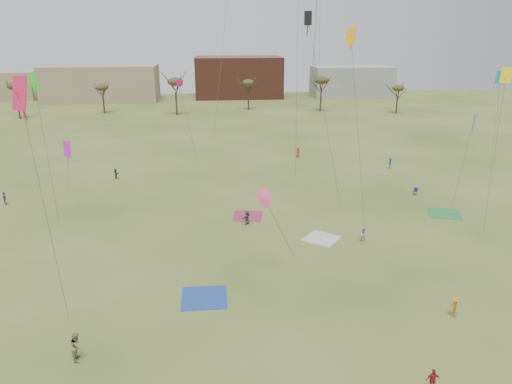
{
  "coord_description": "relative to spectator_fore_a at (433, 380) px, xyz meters",
  "views": [
    {
      "loc": [
        -3.97,
        -28.95,
        19.52
      ],
      "look_at": [
        0.0,
        12.0,
        5.5
      ],
      "focal_mm": 33.36,
      "sensor_mm": 36.0,
      "label": 1
    }
  ],
  "objects": [
    {
      "name": "flyer_far_a",
      "position": [
        -25.41,
        43.65,
        0.04
      ],
      "size": [
        1.2,
        1.32,
        1.47
      ],
      "primitive_type": "imported",
      "rotation": [
        0.0,
        0.0,
        2.26
      ],
      "color": "#297B34",
      "rests_on": "ground"
    },
    {
      "name": "flyer_far_c",
      "position": [
        14.26,
        44.99,
        0.11
      ],
      "size": [
        0.69,
        1.09,
        1.62
      ],
      "primitive_type": "imported",
      "rotation": [
        0.0,
        0.0,
        4.63
      ],
      "color": "navy",
      "rests_on": "ground"
    },
    {
      "name": "radio_tower",
      "position": [
        21.81,
        132.89,
        18.51
      ],
      "size": [
        1.51,
        1.72,
        41.0
      ],
      "color": "#9EA3A8",
      "rests_on": "ground"
    },
    {
      "name": "kites_aloft",
      "position": [
        -5.72,
        42.5,
        18.12
      ],
      "size": [
        58.86,
        59.62,
        25.37
      ],
      "color": "#D51946",
      "rests_on": "ground"
    },
    {
      "name": "flyer_mid_b",
      "position": [
        4.83,
        6.99,
        0.05
      ],
      "size": [
        0.62,
        1.01,
        1.5
      ],
      "primitive_type": "imported",
      "rotation": [
        0.0,
        0.0,
        4.64
      ],
      "color": "#BF7F23",
      "rests_on": "ground"
    },
    {
      "name": "spectator_fore_a",
      "position": [
        0.0,
        0.0,
        0.0
      ],
      "size": [
        0.82,
        0.36,
        1.39
      ],
      "primitive_type": "imported",
      "rotation": [
        0.0,
        0.0,
        3.12
      ],
      "color": "maroon",
      "rests_on": "ground"
    },
    {
      "name": "spectator_fore_c",
      "position": [
        -8.62,
        25.51,
        0.08
      ],
      "size": [
        1.25,
        1.41,
        1.55
      ],
      "primitive_type": "imported",
      "rotation": [
        0.0,
        0.0,
        4.04
      ],
      "color": "brown",
      "rests_on": "ground"
    },
    {
      "name": "tree_line",
      "position": [
        -11.04,
        87.01,
        6.39
      ],
      "size": [
        117.44,
        49.32,
        8.91
      ],
      "color": "#3A2B1E",
      "rests_on": "ground"
    },
    {
      "name": "camp_chair_right",
      "position": [
        13.13,
        33.03,
        -0.44
      ],
      "size": [
        0.73,
        0.74,
        0.87
      ],
      "rotation": [
        0.0,
        0.0,
        5.63
      ],
      "color": "#16233C",
      "rests_on": "ground"
    },
    {
      "name": "building_brick",
      "position": [
        -3.19,
        127.89,
        5.3
      ],
      "size": [
        26.0,
        16.0,
        12.0
      ],
      "primitive_type": "cube",
      "color": "brown",
      "rests_on": "ground"
    },
    {
      "name": "spectator_mid_d",
      "position": [
        -36.58,
        34.26,
        0.1
      ],
      "size": [
        0.78,
        1.01,
        1.59
      ],
      "primitive_type": "imported",
      "rotation": [
        0.0,
        0.0,
        2.06
      ],
      "color": "#863C91",
      "rests_on": "ground"
    },
    {
      "name": "building_grey",
      "position": [
        31.81,
        125.89,
        3.8
      ],
      "size": [
        24.0,
        12.0,
        9.0
      ],
      "primitive_type": "cube",
      "color": "gray",
      "rests_on": "ground"
    },
    {
      "name": "spectator_fore_b",
      "position": [
        -20.85,
        4.72,
        0.24
      ],
      "size": [
        0.79,
        0.97,
        1.88
      ],
      "primitive_type": "imported",
      "rotation": [
        0.0,
        0.0,
        1.66
      ],
      "color": "olive",
      "rests_on": "ground"
    },
    {
      "name": "blanket_plum",
      "position": [
        -8.29,
        27.79,
        -0.69
      ],
      "size": [
        3.67,
        3.67,
        0.03
      ],
      "primitive_type": "cube",
      "rotation": [
        0.0,
        0.0,
        3.0
      ],
      "color": "#922D52",
      "rests_on": "ground"
    },
    {
      "name": "building_tan",
      "position": [
        -43.19,
        122.89,
        4.3
      ],
      "size": [
        32.0,
        14.0,
        10.0
      ],
      "primitive_type": "cube",
      "color": "#937F60",
      "rests_on": "ground"
    },
    {
      "name": "flyer_far_b",
      "position": [
        1.79,
        52.74,
        0.11
      ],
      "size": [
        0.79,
        0.93,
        1.61
      ],
      "primitive_type": "imported",
      "rotation": [
        0.0,
        0.0,
        1.15
      ],
      "color": "#B6301F",
      "rests_on": "ground"
    },
    {
      "name": "building_tan_west",
      "position": [
        -73.19,
        129.89,
        3.3
      ],
      "size": [
        20.0,
        12.0,
        8.0
      ],
      "primitive_type": "cube",
      "color": "#937F60",
      "rests_on": "ground"
    },
    {
      "name": "blanket_olive",
      "position": [
        13.73,
        26.39,
        -0.69
      ],
      "size": [
        4.26,
        4.26,
        0.03
      ],
      "primitive_type": "cube",
      "rotation": [
        0.0,
        0.0,
        1.28
      ],
      "color": "#2E803E",
      "rests_on": "ground"
    },
    {
      "name": "blanket_cream",
      "position": [
        -1.55,
        21.11,
        -0.69
      ],
      "size": [
        4.29,
        4.29,
        0.03
      ],
      "primitive_type": "cube",
      "rotation": [
        0.0,
        0.0,
        0.88
      ],
      "color": "silver",
      "rests_on": "ground"
    },
    {
      "name": "ground",
      "position": [
        -8.19,
        7.89,
        -0.7
      ],
      "size": [
        260.0,
        260.0,
        0.0
      ],
      "primitive_type": "plane",
      "color": "#3E5B1C",
      "rests_on": "ground"
    },
    {
      "name": "blanket_blue",
      "position": [
        -13.04,
        11.16,
        -0.69
      ],
      "size": [
        3.5,
        3.5,
        0.03
      ],
      "primitive_type": "cube",
      "rotation": [
        0.0,
        0.0,
        3.13
      ],
      "color": "#234597",
      "rests_on": "ground"
    },
    {
      "name": "spectator_mid_e",
      "position": [
        2.34,
        20.09,
        0.02
      ],
      "size": [
        0.88,
        0.85,
        1.44
      ],
      "primitive_type": "imported",
      "rotation": [
        0.0,
        0.0,
        5.66
      ],
      "color": "beige",
      "rests_on": "ground"
    }
  ]
}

